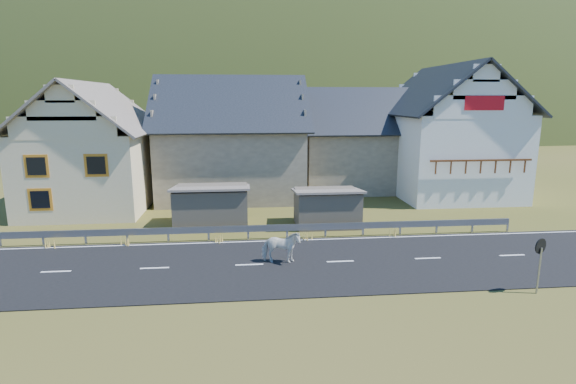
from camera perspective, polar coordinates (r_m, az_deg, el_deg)
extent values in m
plane|color=#434714|center=(19.71, -4.93, -9.30)|extent=(160.00, 160.00, 0.00)
cube|color=black|center=(19.70, -4.93, -9.24)|extent=(60.00, 7.00, 0.04)
cube|color=silver|center=(19.69, -4.93, -9.17)|extent=(60.00, 6.60, 0.01)
cube|color=#93969B|center=(23.01, -5.09, -4.66)|extent=(28.00, 0.08, 0.34)
cube|color=#93969B|center=(25.96, -32.73, -5.16)|extent=(0.10, 0.06, 0.70)
cube|color=#93969B|center=(25.11, -28.65, -5.24)|extent=(0.10, 0.06, 0.70)
cube|color=#93969B|center=(24.39, -24.31, -5.30)|extent=(0.10, 0.06, 0.70)
cube|color=#93969B|center=(23.83, -19.73, -5.33)|extent=(0.10, 0.06, 0.70)
cube|color=#93969B|center=(23.41, -14.96, -5.32)|extent=(0.10, 0.06, 0.70)
cube|color=#93969B|center=(23.17, -10.06, -5.28)|extent=(0.10, 0.06, 0.70)
cube|color=#93969B|center=(23.10, -5.08, -5.19)|extent=(0.10, 0.06, 0.70)
cube|color=#93969B|center=(23.20, -0.12, -5.07)|extent=(0.10, 0.06, 0.70)
cube|color=#93969B|center=(23.47, 4.76, -4.91)|extent=(0.10, 0.06, 0.70)
cube|color=#93969B|center=(23.90, 9.50, -4.72)|extent=(0.10, 0.06, 0.70)
cube|color=#93969B|center=(24.49, 14.04, -4.52)|extent=(0.10, 0.06, 0.70)
cube|color=#93969B|center=(25.23, 18.33, -4.29)|extent=(0.10, 0.06, 0.70)
cube|color=#93969B|center=(26.10, 22.36, -4.06)|extent=(0.10, 0.06, 0.70)
cube|color=#93969B|center=(27.09, 26.10, -3.83)|extent=(0.10, 0.06, 0.70)
cube|color=brown|center=(25.67, -9.66, -1.85)|extent=(4.30, 3.30, 2.40)
cube|color=brown|center=(25.57, 4.96, -2.01)|extent=(3.80, 2.90, 2.20)
cube|color=beige|center=(32.28, -23.41, 2.66)|extent=(7.00, 9.00, 5.00)
cube|color=orange|center=(28.55, -29.31, 2.88)|extent=(1.30, 0.12, 1.30)
cube|color=orange|center=(27.43, -23.17, 3.13)|extent=(1.30, 0.12, 1.30)
cube|color=orange|center=(28.86, -28.93, -0.85)|extent=(1.30, 0.12, 1.30)
cube|color=gray|center=(34.03, -26.47, 9.70)|extent=(0.70, 0.70, 2.40)
cube|color=gray|center=(33.72, -7.09, 3.89)|extent=(10.00, 9.00, 5.00)
cube|color=gray|center=(36.87, 8.76, 4.20)|extent=(9.00, 8.00, 4.60)
cube|color=white|center=(36.00, 19.31, 4.62)|extent=(8.00, 10.00, 6.00)
cube|color=red|center=(31.28, 23.69, 10.31)|extent=(2.60, 0.06, 0.90)
cube|color=brown|center=(31.33, 23.34, 3.71)|extent=(6.80, 0.12, 0.12)
ellipsoid|color=#2B3C14|center=(200.30, -4.17, 3.97)|extent=(440.00, 280.00, 260.00)
ellipsoid|color=black|center=(139.63, -29.29, 9.86)|extent=(76.00, 50.00, 28.00)
imported|color=silver|center=(19.61, -0.90, -7.01)|extent=(0.98, 1.78, 1.43)
cylinder|color=#93969B|center=(19.06, 29.26, -8.73)|extent=(0.07, 0.07, 1.77)
cylinder|color=black|center=(18.84, 29.42, -6.00)|extent=(0.56, 0.26, 0.58)
cylinder|color=white|center=(18.86, 29.36, -5.97)|extent=(0.47, 0.21, 0.49)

